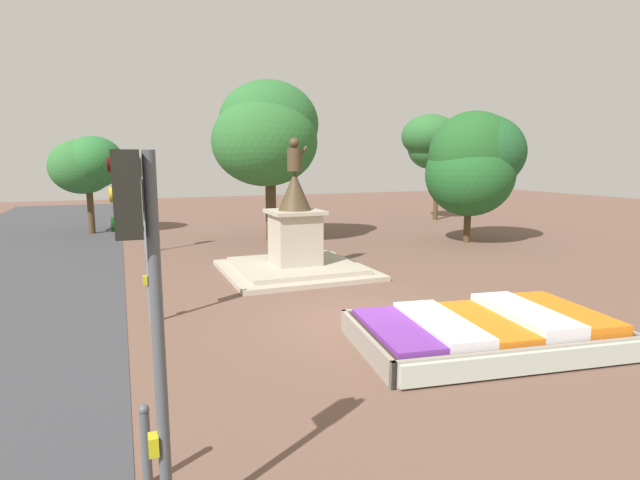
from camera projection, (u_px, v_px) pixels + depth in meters
name	position (u px, v px, depth m)	size (l,w,h in m)	color
ground_plane	(362.00, 322.00, 11.88)	(85.02, 85.02, 0.00)	brown
flower_planter	(487.00, 331.00, 10.38)	(5.65, 3.86, 0.72)	#38281C
statue_monument	(295.00, 244.00, 17.07)	(4.80, 4.80, 4.56)	#B2A894
traffic_light_near_crossing	(144.00, 284.00, 4.67)	(0.41, 0.29, 3.93)	#4C5156
traffic_light_mid_block	(142.00, 224.00, 11.47)	(0.41, 0.29, 3.44)	slate
traffic_light_far_corner	(140.00, 187.00, 20.38)	(0.42, 0.30, 3.97)	slate
kerb_bollard_mid_a	(146.00, 443.00, 5.88)	(0.13, 0.13, 1.02)	#4C5156
park_tree_far_left	(266.00, 136.00, 22.97)	(5.12, 5.59, 7.42)	#4C3823
park_tree_behind_statue	(431.00, 141.00, 31.49)	(3.65, 3.50, 6.65)	#4C3823
park_tree_far_right	(475.00, 161.00, 22.82)	(4.63, 4.06, 6.02)	#4C3823
park_tree_street_side	(87.00, 165.00, 25.61)	(3.64, 3.85, 5.03)	#4C3823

